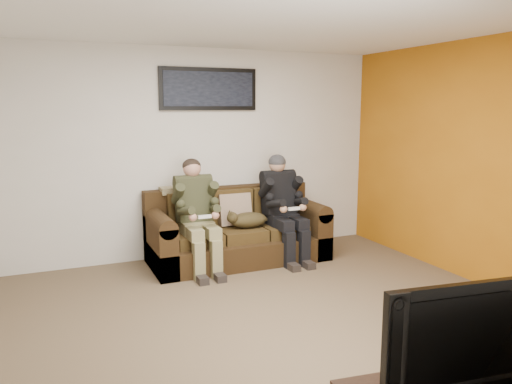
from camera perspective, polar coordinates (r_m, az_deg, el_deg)
name	(u,v)px	position (r m, az deg, el deg)	size (l,w,h in m)	color
floor	(268,321)	(4.59, 1.33, -14.50)	(5.00, 5.00, 0.00)	brown
ceiling	(269,16)	(4.25, 1.47, 19.44)	(5.00, 5.00, 0.00)	silver
wall_back	(193,154)	(6.33, -7.17, 4.36)	(5.00, 5.00, 0.00)	beige
wall_front	(482,241)	(2.41, 24.43, -5.15)	(5.00, 5.00, 0.00)	beige
wall_right	(486,163)	(5.73, 24.77, 2.99)	(4.50, 4.50, 0.00)	beige
accent_wall_right	(485,163)	(5.73, 24.70, 2.99)	(4.50, 4.50, 0.00)	#A86010
sofa	(236,233)	(6.22, -2.29, -4.72)	(2.15, 0.93, 0.88)	#301F0E
throw_pillow	(235,209)	(6.19, -2.44, -2.00)	(0.41, 0.12, 0.39)	#92775F
throw_blanket	(178,190)	(6.17, -8.88, 0.24)	(0.44, 0.22, 0.08)	tan
person_left	(197,209)	(5.80, -6.79, -1.91)	(0.51, 0.87, 1.29)	#888055
person_right	(283,201)	(6.20, 3.06, -1.07)	(0.51, 0.86, 1.29)	black
cat	(247,220)	(6.06, -1.02, -3.18)	(0.66, 0.26, 0.24)	#4B3D1D
framed_poster	(209,89)	(6.33, -5.42, 11.64)	(1.25, 0.05, 0.52)	black
television	(461,330)	(2.96, 22.37, -14.36)	(1.05, 0.14, 0.60)	black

